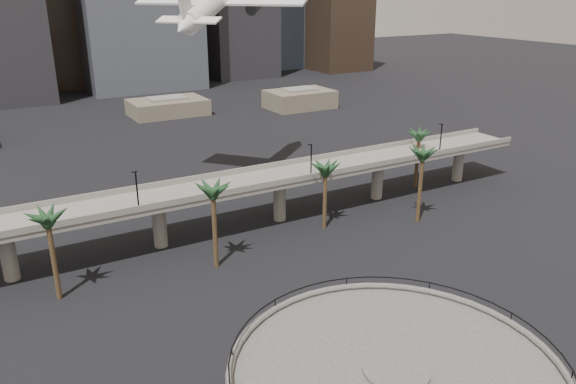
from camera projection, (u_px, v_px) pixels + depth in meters
overpass at (222, 192)px, 93.59m from camera, size 130.00×9.30×14.70m
palm_trees at (306, 171)px, 91.27m from camera, size 76.40×18.40×14.00m
low_buildings at (128, 115)px, 169.41m from camera, size 135.00×27.50×6.80m
car_b at (396, 318)px, 69.93m from camera, size 4.58×1.81×1.48m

